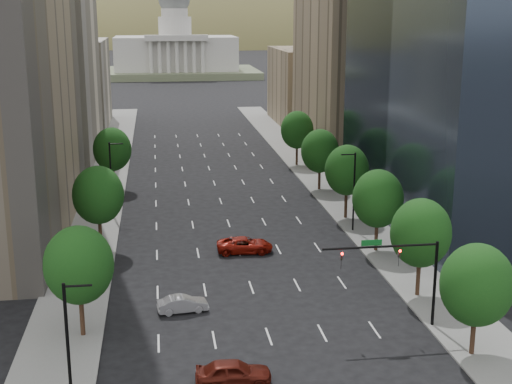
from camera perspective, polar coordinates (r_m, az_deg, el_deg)
name	(u,v)px	position (r m, az deg, el deg)	size (l,w,h in m)	color
sidewalk_left	(93,228)	(83.25, -12.89, -2.82)	(6.00, 200.00, 0.15)	slate
sidewalk_right	(358,217)	(86.15, 8.11, -2.02)	(6.00, 200.00, 0.15)	slate
midrise_cream_left	(48,51)	(123.70, -16.22, 10.72)	(14.00, 30.00, 35.00)	beige
filler_left	(73,83)	(157.00, -14.37, 8.39)	(14.00, 26.00, 18.00)	beige
parking_tan_right	(350,65)	(124.13, 7.51, 10.02)	(14.00, 30.00, 30.00)	#8C7759
filler_right	(309,86)	(156.68, 4.21, 8.41)	(14.00, 26.00, 16.00)	#8C7759
tree_right_0	(477,285)	(52.90, 17.21, -7.10)	(5.20, 5.20, 8.39)	#382316
tree_right_1	(421,233)	(62.30, 13.01, -3.21)	(5.20, 5.20, 8.75)	#382316
tree_right_2	(378,199)	(73.20, 9.70, -0.53)	(5.20, 5.20, 8.61)	#382316
tree_right_3	(347,170)	(84.31, 7.27, 1.74)	(5.20, 5.20, 8.89)	#382316
tree_right_4	(320,151)	(97.68, 5.12, 3.27)	(5.20, 5.20, 8.46)	#382316
tree_right_5	(297,130)	(113.02, 3.30, 4.97)	(5.20, 5.20, 8.75)	#382316
tree_left_0	(79,265)	(54.87, -13.96, -5.69)	(5.20, 5.20, 8.75)	#382316
tree_left_1	(98,195)	(73.87, -12.47, -0.24)	(5.20, 5.20, 8.97)	#382316
tree_left_2	(112,149)	(99.26, -11.39, 3.35)	(5.20, 5.20, 8.68)	#382316
streetlight_rn	(353,189)	(79.72, 7.78, 0.21)	(1.70, 0.20, 9.00)	black
streetlight_ls	(69,350)	(44.17, -14.67, -12.08)	(1.70, 0.20, 9.00)	black
streetlight_ln	(112,177)	(86.69, -11.45, 1.20)	(1.70, 0.20, 9.00)	black
traffic_signal	(405,266)	(55.98, 11.81, -5.78)	(9.12, 0.40, 7.38)	black
capitol	(176,53)	(269.60, -6.43, 10.97)	(60.00, 40.00, 35.20)	#596647
foothills	(205,83)	(623.27, -4.10, 8.63)	(720.00, 413.00, 263.00)	olive
car_maroon	(233,373)	(48.74, -1.81, -14.20)	(2.03, 5.05, 1.72)	#51150D
car_silver	(183,304)	(59.68, -5.86, -8.88)	(1.45, 4.17, 1.37)	#9E9DA2
car_red_far	(245,245)	(73.22, -0.90, -4.25)	(2.64, 5.72, 1.59)	maroon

